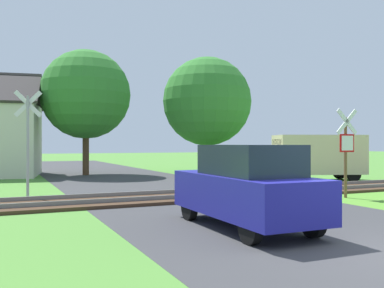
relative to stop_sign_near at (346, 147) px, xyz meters
name	(u,v)px	position (x,y,z in m)	size (l,w,h in m)	color
road_asphalt	(311,231)	(-4.72, -3.88, -1.70)	(7.36, 80.00, 0.01)	#38383A
rail_track	(191,196)	(-4.72, 2.16, -1.64)	(60.00, 2.60, 0.22)	#422D1E
stop_sign_near	(346,147)	(0.00, 0.00, 0.00)	(0.88, 0.15, 2.98)	brown
crossing_sign_far	(28,137)	(-9.71, 3.85, 0.34)	(0.86, 0.22, 3.54)	#9E9EA5
tree_center	(86,95)	(-5.94, 14.38, 2.99)	(5.17, 5.17, 7.28)	#513823
tree_right	(207,102)	(1.01, 12.49, 2.69)	(5.39, 5.39, 7.09)	#513823
mail_truck	(315,155)	(3.66, 5.83, -0.46)	(5.24, 3.36, 2.24)	beige
parked_car	(246,186)	(-5.76, -3.04, -0.81)	(1.67, 4.01, 1.78)	navy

